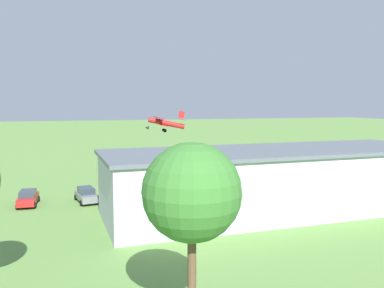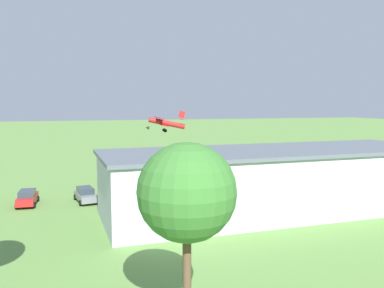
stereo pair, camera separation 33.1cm
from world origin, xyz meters
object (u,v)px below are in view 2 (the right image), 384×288
(person_beside_truck, at_px, (316,175))
(person_by_parked_cars, at_px, (317,173))
(car_red, at_px, (27,197))
(person_watching_takeoff, at_px, (287,174))
(biplane, at_px, (165,123))
(hangar, at_px, (274,180))
(tree_at_field_edge, at_px, (187,193))
(person_walking_on_apron, at_px, (100,188))
(car_grey, at_px, (85,195))

(person_beside_truck, height_order, person_by_parked_cars, person_by_parked_cars)
(car_red, xyz_separation_m, person_watching_takeoff, (-35.59, -5.44, -0.09))
(biplane, distance_m, car_red, 36.55)
(hangar, distance_m, tree_at_field_edge, 24.73)
(biplane, bearing_deg, person_by_parked_cars, 126.86)
(person_walking_on_apron, bearing_deg, person_beside_truck, -179.53)
(tree_at_field_edge, bearing_deg, car_grey, -82.91)
(person_walking_on_apron, relative_size, tree_at_field_edge, 0.19)
(person_by_parked_cars, height_order, person_walking_on_apron, person_walking_on_apron)
(hangar, relative_size, person_watching_takeoff, 23.09)
(biplane, relative_size, car_grey, 1.64)
(biplane, xyz_separation_m, person_beside_truck, (-16.39, 25.29, -6.72))
(biplane, relative_size, person_watching_takeoff, 5.07)
(car_red, distance_m, person_watching_takeoff, 36.00)
(person_by_parked_cars, distance_m, tree_at_field_edge, 45.91)
(car_grey, xyz_separation_m, tree_at_field_edge, (-3.62, 29.09, 6.18))
(person_by_parked_cars, bearing_deg, person_watching_takeoff, -11.62)
(car_red, xyz_separation_m, person_by_parked_cars, (-40.05, -4.52, 0.02))
(person_watching_takeoff, bearing_deg, car_grey, 11.28)
(person_watching_takeoff, xyz_separation_m, person_by_parked_cars, (-4.46, 0.92, 0.12))
(biplane, relative_size, tree_at_field_edge, 0.83)
(biplane, relative_size, person_walking_on_apron, 4.45)
(hangar, xyz_separation_m, person_walking_on_apron, (16.82, -12.85, -2.40))
(person_watching_takeoff, xyz_separation_m, tree_at_field_edge, (25.74, 34.94, 6.28))
(person_beside_truck, relative_size, person_by_parked_cars, 0.93)
(car_red, xyz_separation_m, tree_at_field_edge, (-9.84, 29.50, 6.19))
(car_red, height_order, person_walking_on_apron, person_walking_on_apron)
(car_grey, height_order, tree_at_field_edge, tree_at_field_edge)
(person_walking_on_apron, distance_m, tree_at_field_edge, 32.74)
(car_grey, bearing_deg, car_red, -3.80)
(person_beside_truck, xyz_separation_m, person_watching_takeoff, (3.15, -2.59, -0.05))
(person_watching_takeoff, bearing_deg, person_beside_truck, 140.59)
(biplane, height_order, tree_at_field_edge, biplane)
(car_grey, xyz_separation_m, car_red, (6.22, -0.41, -0.01))
(person_beside_truck, bearing_deg, person_walking_on_apron, 0.47)
(car_grey, bearing_deg, hangar, 152.23)
(tree_at_field_edge, bearing_deg, hangar, -128.03)
(car_red, bearing_deg, person_beside_truck, -175.79)
(hangar, xyz_separation_m, car_grey, (18.68, -9.83, -2.41))
(hangar, relative_size, biplane, 4.56)
(car_grey, distance_m, person_watching_takeoff, 29.94)
(person_beside_truck, height_order, tree_at_field_edge, tree_at_field_edge)
(biplane, height_order, car_red, biplane)
(hangar, xyz_separation_m, person_watching_takeoff, (-10.69, -15.69, -2.52))
(biplane, height_order, person_beside_truck, biplane)
(car_red, relative_size, tree_at_field_edge, 0.49)
(biplane, relative_size, person_by_parked_cars, 4.46)
(hangar, xyz_separation_m, person_by_parked_cars, (-15.15, -14.77, -2.40))
(person_walking_on_apron, height_order, tree_at_field_edge, tree_at_field_edge)
(person_watching_takeoff, distance_m, tree_at_field_edge, 43.85)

